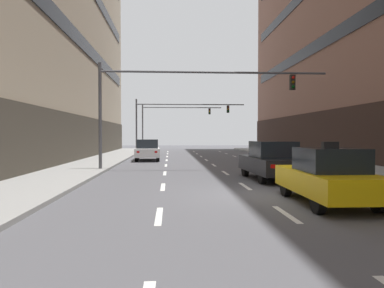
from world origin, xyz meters
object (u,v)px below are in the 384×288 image
Objects in this scene: traffic_signal_1 at (173,114)px; traffic_signal_0 at (179,92)px; traffic_signal_2 at (168,117)px; car_driving_2 at (148,150)px; taxi_driving_0 at (328,176)px; car_driving_1 at (272,161)px.

traffic_signal_0 is at bearing -89.61° from traffic_signal_1.
car_driving_2 is at bearing -93.87° from traffic_signal_2.
car_driving_2 is at bearing 105.24° from traffic_signal_0.
car_driving_1 is (-0.01, 5.70, 0.04)m from taxi_driving_0.
traffic_signal_2 is at bearing 97.53° from car_driving_1.
car_driving_1 is at bearing -81.05° from traffic_signal_1.
traffic_signal_2 reaches higher than car_driving_2.
car_driving_2 is at bearing 108.69° from taxi_driving_0.
car_driving_1 is 36.08m from traffic_signal_2.
car_driving_1 is at bearing -82.47° from traffic_signal_2.
taxi_driving_0 is 0.34× the size of traffic_signal_1.
traffic_signal_1 reaches higher than car_driving_1.
traffic_signal_0 reaches higher than taxi_driving_0.
traffic_signal_0 is 1.14× the size of traffic_signal_2.
taxi_driving_0 is 32.34m from traffic_signal_1.
taxi_driving_0 is 0.96× the size of car_driving_2.
traffic_signal_2 is (-0.73, 31.12, 0.21)m from traffic_signal_0.
taxi_driving_0 is at bearing -68.58° from traffic_signal_0.
traffic_signal_2 is at bearing 91.34° from traffic_signal_0.
car_driving_1 is 0.41× the size of traffic_signal_2.
traffic_signal_2 is at bearing 96.52° from taxi_driving_0.
taxi_driving_0 is at bearing -82.61° from traffic_signal_1.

